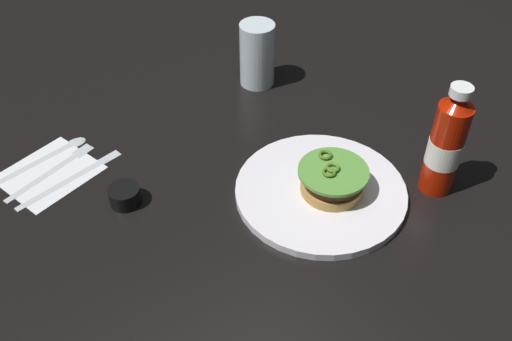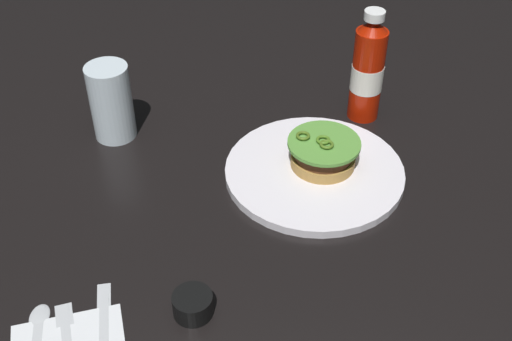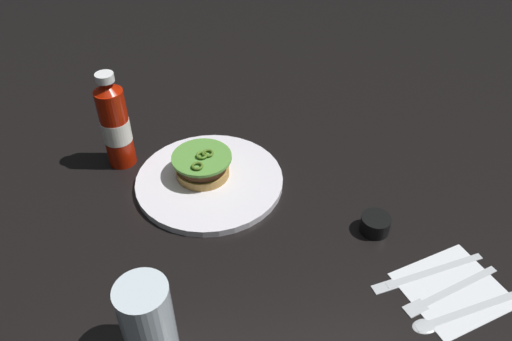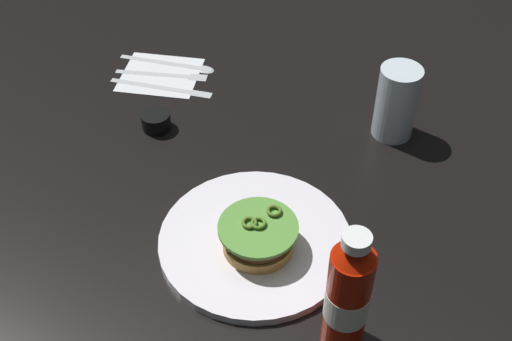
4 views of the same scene
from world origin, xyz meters
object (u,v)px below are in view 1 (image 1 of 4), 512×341
Objects in this scene: ketchup_bottle at (446,145)px; spoon_utensil at (50,154)px; napkin at (49,173)px; butter_knife at (76,174)px; burger_sandwich at (332,180)px; fork_utensil at (57,166)px; condiment_cup at (125,196)px; dinner_plate at (321,191)px; water_glass at (257,54)px.

spoon_utensil is (-0.50, 0.48, -0.09)m from ketchup_bottle.
napkin is 0.05m from butter_knife.
fork_utensil is at bearing 134.66° from burger_sandwich.
burger_sandwich is 2.22× the size of condiment_cup.
burger_sandwich is 0.77× the size of napkin.
dinner_plate reaches higher than fork_utensil.
water_glass is 0.65× the size of butter_knife.
fork_utensil is at bearing -179.24° from water_glass.
fork_utensil is (-0.34, 0.35, -0.03)m from burger_sandwich.
water_glass reaches higher than fork_utensil.
ketchup_bottle reaches higher than spoon_utensil.
fork_utensil is (-0.02, 0.04, -0.00)m from butter_knife.
dinner_plate is 0.50m from spoon_utensil.
burger_sandwich is 0.35m from condiment_cup.
butter_knife is at bearing -173.79° from water_glass.
dinner_plate is 1.41× the size of ketchup_bottle.
spoon_utensil is at bearing 175.74° from water_glass.
dinner_plate reaches higher than napkin.
condiment_cup is (-0.29, 0.20, -0.02)m from burger_sandwich.
dinner_plate is at bearing -42.93° from butter_knife.
butter_knife is (-0.33, 0.31, -0.03)m from burger_sandwich.
condiment_cup is at bearing -73.79° from spoon_utensil.
dinner_plate is 0.33m from condiment_cup.
water_glass is at bearing 72.81° from burger_sandwich.
spoon_utensil is (-0.02, 0.08, -0.00)m from butter_knife.
fork_utensil is at bearing 110.83° from condiment_cup.
ketchup_bottle is at bearing -41.03° from fork_utensil.
water_glass is at bearing 70.50° from dinner_plate.
ketchup_bottle is 0.70m from spoon_utensil.
butter_knife is 0.04m from fork_utensil.
burger_sandwich is 0.87× the size of water_glass.
water_glass reaches higher than napkin.
dinner_plate is 1.92× the size of napkin.
condiment_cup is (-0.45, 0.29, -0.08)m from ketchup_bottle.
burger_sandwich is at bearing -107.19° from water_glass.
ketchup_bottle is 1.00× the size of butter_knife.
dinner_plate is 1.45× the size of spoon_utensil.
spoon_utensil is at bearing 65.86° from napkin.
fork_utensil is at bearing 113.50° from butter_knife.
fork_utensil is at bearing 16.11° from napkin.
water_glass reaches higher than spoon_utensil.
dinner_plate is 2.48× the size of burger_sandwich.
butter_knife is (-0.31, 0.29, -0.00)m from dinner_plate.
condiment_cup is 0.12m from butter_knife.
spoon_utensil reaches higher than napkin.
napkin is at bearing -114.14° from spoon_utensil.
fork_utensil is (-0.45, -0.01, -0.06)m from water_glass.
burger_sandwich reaches higher than dinner_plate.
condiment_cup is 0.20m from spoon_utensil.
butter_knife reaches higher than napkin.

